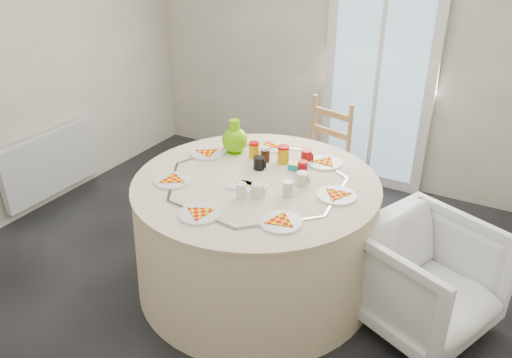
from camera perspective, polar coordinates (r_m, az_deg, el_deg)
The scene contains 14 objects.
floor at distance 3.64m, azimuth -3.33°, elevation -11.23°, with size 4.00×4.00×0.00m, color black.
wall_back at distance 4.76m, azimuth 9.67°, elevation 15.17°, with size 4.00×0.02×2.60m, color #BCB5A3.
wall_left at distance 4.40m, azimuth -26.93°, elevation 11.72°, with size 0.02×4.00×2.60m, color #BCB5A3.
glass_door at distance 4.65m, azimuth 13.90°, elevation 11.32°, with size 1.00×0.08×2.10m, color silver.
radiator at distance 4.75m, azimuth -22.30°, elevation 1.72°, with size 0.07×1.00×0.55m, color silver.
table at distance 3.41m, azimuth 0.00°, elevation -6.36°, with size 1.64×1.64×0.83m, color #FCE8B9.
wooden_chair at distance 4.26m, azimuth 6.96°, elevation 2.15°, with size 0.43×0.41×0.97m, color tan, non-canonical shape.
armchair at distance 3.22m, azimuth 18.94°, elevation -10.07°, with size 0.74×0.69×0.76m, color white.
place_settings at distance 3.21m, azimuth 0.00°, elevation -0.48°, with size 1.31×1.31×0.02m, color silver, non-canonical shape.
jar_cluster at distance 3.38m, azimuth 2.29°, elevation 1.94°, with size 0.48×0.24×0.14m, color #88560E, non-canonical shape.
butter_tub at distance 3.36m, azimuth 4.79°, elevation 1.03°, with size 0.12×0.09×0.05m, color #01A4A6.
green_pitcher at distance 3.57m, azimuth -2.44°, elevation 4.26°, with size 0.18×0.18×0.24m, color #61C006, non-canonical shape.
cheese_platter at distance 3.13m, azimuth -0.92°, elevation -1.21°, with size 0.24×0.16×0.03m, color white, non-canonical shape.
mugs_glasses at distance 3.18m, azimuth 2.13°, elevation -0.03°, with size 0.57×0.57×0.11m, color gray, non-canonical shape.
Camera 1 is at (1.57, -2.38, 2.26)m, focal length 35.00 mm.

